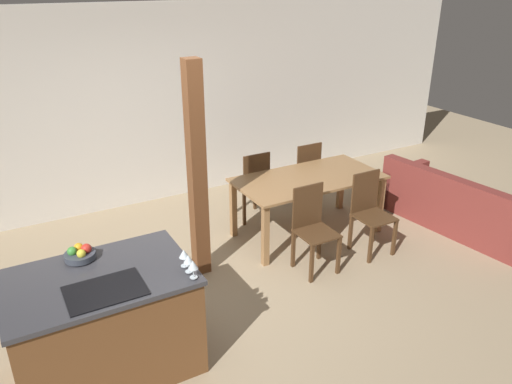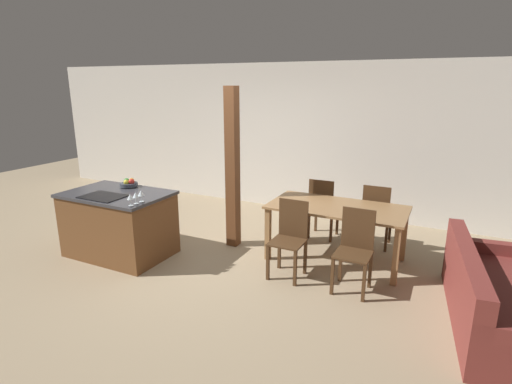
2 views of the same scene
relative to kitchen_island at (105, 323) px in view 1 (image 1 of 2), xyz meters
name	(u,v)px [view 1 (image 1 of 2)]	position (x,y,z in m)	size (l,w,h in m)	color
ground_plane	(214,295)	(1.18, 0.50, -0.45)	(16.00, 16.00, 0.00)	#9E896B
wall_back	(129,110)	(1.18, 3.11, 0.90)	(11.20, 0.08, 2.70)	silver
kitchen_island	(105,323)	(0.00, 0.00, 0.00)	(1.42, 0.94, 0.91)	brown
fruit_bowl	(80,254)	(-0.06, 0.32, 0.50)	(0.25, 0.25, 0.12)	#383D47
wine_glass_near	(193,265)	(0.63, -0.39, 0.57)	(0.08, 0.08, 0.15)	silver
wine_glass_middle	(188,259)	(0.63, -0.30, 0.57)	(0.08, 0.08, 0.15)	silver
wine_glass_far	(184,254)	(0.63, -0.20, 0.57)	(0.08, 0.08, 0.15)	silver
dining_table	(308,185)	(2.76, 1.15, 0.21)	(1.79, 0.91, 0.76)	olive
dining_chair_near_left	(313,227)	(2.35, 0.47, 0.05)	(0.40, 0.40, 0.95)	#472D19
dining_chair_near_right	(370,211)	(3.16, 0.47, 0.05)	(0.40, 0.40, 0.95)	#472D19
dining_chair_far_left	(252,184)	(2.35, 1.84, 0.05)	(0.40, 0.40, 0.95)	#472D19
dining_chair_far_right	(304,173)	(3.16, 1.84, 0.05)	(0.40, 0.40, 0.95)	#472D19
couch	(461,208)	(4.59, 0.35, -0.19)	(1.08, 2.08, 0.76)	maroon
timber_post	(197,174)	(1.25, 1.00, 0.70)	(0.16, 0.16, 2.30)	brown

